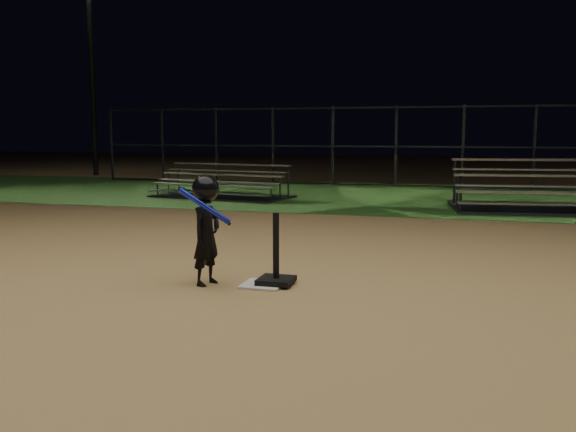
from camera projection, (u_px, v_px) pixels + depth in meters
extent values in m
plane|color=#A6814B|center=(263.00, 286.00, 6.83)|extent=(80.00, 80.00, 0.00)
cube|color=#234C18|center=(382.00, 196.00, 16.34)|extent=(60.00, 8.00, 0.01)
cube|color=beige|center=(263.00, 285.00, 6.83)|extent=(0.45, 0.45, 0.02)
cube|color=black|center=(276.00, 280.00, 6.84)|extent=(0.38, 0.38, 0.06)
cylinder|color=black|center=(276.00, 245.00, 6.79)|extent=(0.07, 0.07, 0.73)
imported|color=black|center=(206.00, 236.00, 6.82)|extent=(0.36, 0.45, 1.10)
sphere|color=black|center=(206.00, 189.00, 6.75)|extent=(0.30, 0.30, 0.30)
cylinder|color=#1C2BF2|center=(204.00, 206.00, 6.61)|extent=(0.51, 0.33, 0.42)
cylinder|color=black|center=(223.00, 219.00, 6.70)|extent=(0.18, 0.12, 0.14)
cube|color=silver|center=(212.00, 185.00, 15.58)|extent=(3.51, 0.77, 0.04)
cube|color=silver|center=(206.00, 193.00, 15.38)|extent=(3.51, 0.77, 0.03)
cube|color=silver|center=(222.00, 175.00, 15.98)|extent=(3.51, 0.77, 0.04)
cube|color=silver|center=(217.00, 181.00, 15.78)|extent=(3.51, 0.77, 0.03)
cube|color=silver|center=(231.00, 164.00, 16.38)|extent=(3.51, 0.77, 0.04)
cube|color=silver|center=(226.00, 171.00, 16.18)|extent=(3.51, 0.77, 0.03)
cube|color=#38383D|center=(222.00, 196.00, 16.06)|extent=(3.75, 2.26, 0.05)
cube|color=silver|center=(568.00, 193.00, 12.68)|extent=(4.47, 0.83, 0.04)
cube|color=silver|center=(572.00, 204.00, 12.40)|extent=(4.47, 0.83, 0.03)
cube|color=silver|center=(561.00, 176.00, 13.24)|extent=(4.47, 0.83, 0.04)
cube|color=silver|center=(564.00, 186.00, 12.96)|extent=(4.47, 0.83, 0.03)
cube|color=silver|center=(554.00, 160.00, 13.80)|extent=(4.47, 0.83, 0.04)
cube|color=silver|center=(557.00, 170.00, 13.52)|extent=(4.47, 0.83, 0.03)
cube|color=#38383D|center=(559.00, 209.00, 13.33)|extent=(4.72, 2.73, 0.07)
cube|color=#38383D|center=(395.00, 185.00, 19.19)|extent=(20.00, 0.05, 0.05)
cube|color=#38383D|center=(396.00, 147.00, 19.03)|extent=(20.00, 0.05, 0.05)
cube|color=#38383D|center=(397.00, 107.00, 18.87)|extent=(20.00, 0.05, 0.05)
cylinder|color=#38383D|center=(112.00, 145.00, 21.79)|extent=(0.08, 0.08, 2.50)
cylinder|color=#38383D|center=(244.00, 146.00, 20.41)|extent=(0.08, 0.08, 2.50)
cylinder|color=#38383D|center=(396.00, 147.00, 19.03)|extent=(0.08, 0.08, 2.50)
cylinder|color=#38383D|center=(572.00, 148.00, 17.65)|extent=(0.08, 0.08, 2.50)
cylinder|color=#2D2D30|center=(92.00, 72.00, 23.88)|extent=(0.20, 0.20, 8.00)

